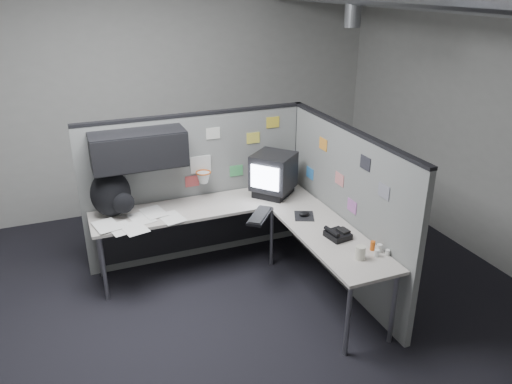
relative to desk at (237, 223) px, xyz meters
name	(u,v)px	position (x,y,z in m)	size (l,w,h in m)	color
room	(312,85)	(0.41, -0.70, 1.48)	(5.62, 5.62, 3.22)	black
partition_back	(183,175)	(-0.40, 0.53, 0.38)	(2.44, 0.42, 1.63)	slate
partition_right	(345,208)	(0.95, -0.49, 0.21)	(0.07, 2.23, 1.63)	slate
desk	(237,223)	(0.00, 0.00, 0.00)	(2.31, 2.11, 0.73)	#B6AEA5
monitor	(273,174)	(0.52, 0.28, 0.35)	(0.57, 0.57, 0.46)	black
keyboard	(260,216)	(0.18, -0.19, 0.13)	(0.39, 0.42, 0.04)	black
mouse	(304,215)	(0.59, -0.33, 0.13)	(0.26, 0.28, 0.05)	black
phone	(337,234)	(0.66, -0.84, 0.15)	(0.21, 0.23, 0.10)	black
bottles	(378,249)	(0.85, -1.20, 0.15)	(0.14, 0.17, 0.08)	silver
cup	(360,253)	(0.65, -1.23, 0.18)	(0.09, 0.09, 0.12)	beige
papers	(138,222)	(-0.95, 0.14, 0.13)	(0.88, 0.62, 0.02)	white
backpack	(112,195)	(-1.14, 0.38, 0.35)	(0.45, 0.41, 0.47)	black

